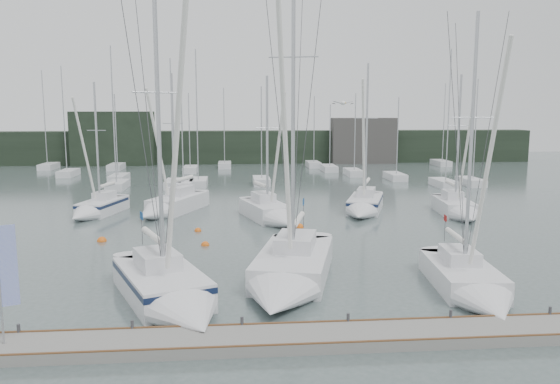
{
  "coord_description": "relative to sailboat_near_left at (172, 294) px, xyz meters",
  "views": [
    {
      "loc": [
        -2.27,
        -23.38,
        8.32
      ],
      "look_at": [
        0.21,
        5.0,
        3.99
      ],
      "focal_mm": 35.0,
      "sensor_mm": 36.0,
      "label": 1
    }
  ],
  "objects": [
    {
      "name": "ground",
      "position": [
        4.88,
        1.11,
        -0.63
      ],
      "size": [
        160.0,
        160.0,
        0.0
      ],
      "primitive_type": "plane",
      "color": "#475754",
      "rests_on": "ground"
    },
    {
      "name": "dock",
      "position": [
        4.88,
        -3.89,
        -0.43
      ],
      "size": [
        24.0,
        2.0,
        0.4
      ],
      "primitive_type": "cube",
      "color": "slate",
      "rests_on": "ground"
    },
    {
      "name": "far_treeline",
      "position": [
        4.88,
        63.11,
        1.87
      ],
      "size": [
        90.0,
        4.0,
        5.0
      ],
      "primitive_type": "cube",
      "color": "black",
      "rests_on": "ground"
    },
    {
      "name": "far_building_left",
      "position": [
        -15.12,
        61.11,
        3.37
      ],
      "size": [
        12.0,
        3.0,
        8.0
      ],
      "primitive_type": "cube",
      "color": "black",
      "rests_on": "ground"
    },
    {
      "name": "far_building_right",
      "position": [
        22.88,
        61.11,
        2.87
      ],
      "size": [
        10.0,
        3.0,
        7.0
      ],
      "primitive_type": "cube",
      "color": "#3F3C3A",
      "rests_on": "ground"
    },
    {
      "name": "mast_forest",
      "position": [
        4.4,
        45.02,
        -0.15
      ],
      "size": [
        58.48,
        26.44,
        14.79
      ],
      "color": "silver",
      "rests_on": "ground"
    },
    {
      "name": "sailboat_near_left",
      "position": [
        0.0,
        0.0,
        0.0
      ],
      "size": [
        6.16,
        9.23,
        15.22
      ],
      "rotation": [
        0.0,
        0.0,
        0.39
      ],
      "color": "silver",
      "rests_on": "ground"
    },
    {
      "name": "sailboat_near_center",
      "position": [
        5.06,
        1.99,
        -0.03
      ],
      "size": [
        5.8,
        10.84,
        18.26
      ],
      "rotation": [
        0.0,
        0.0,
        -0.25
      ],
      "color": "silver",
      "rests_on": "ground"
    },
    {
      "name": "sailboat_near_right",
      "position": [
        13.18,
        0.14,
        -0.12
      ],
      "size": [
        3.51,
        8.67,
        13.47
      ],
      "rotation": [
        0.0,
        0.0,
        -0.1
      ],
      "color": "silver",
      "rests_on": "ground"
    },
    {
      "name": "sailboat_mid_a",
      "position": [
        -8.24,
        21.0,
        -0.08
      ],
      "size": [
        3.94,
        7.3,
        11.13
      ],
      "rotation": [
        0.0,
        0.0,
        -0.26
      ],
      "color": "silver",
      "rests_on": "ground"
    },
    {
      "name": "sailboat_mid_b",
      "position": [
        -2.62,
        21.27,
        -0.04
      ],
      "size": [
        5.76,
        8.99,
        11.99
      ],
      "rotation": [
        0.0,
        0.0,
        -0.4
      ],
      "color": "silver",
      "rests_on": "ground"
    },
    {
      "name": "sailboat_mid_c",
      "position": [
        5.51,
        17.52,
        -0.05
      ],
      "size": [
        4.59,
        8.18,
        11.53
      ],
      "rotation": [
        0.0,
        0.0,
        0.29
      ],
      "color": "silver",
      "rests_on": "ground"
    },
    {
      "name": "sailboat_mid_d",
      "position": [
        13.06,
        20.14,
        -0.05
      ],
      "size": [
        5.06,
        8.46,
        12.75
      ],
      "rotation": [
        0.0,
        0.0,
        -0.34
      ],
      "color": "silver",
      "rests_on": "ground"
    },
    {
      "name": "sailboat_mid_e",
      "position": [
        20.17,
        18.19,
        -0.09
      ],
      "size": [
        3.23,
        7.88,
        11.74
      ],
      "rotation": [
        0.0,
        0.0,
        -0.12
      ],
      "color": "silver",
      "rests_on": "ground"
    },
    {
      "name": "buoy_a",
      "position": [
        0.85,
        10.79,
        -0.63
      ],
      "size": [
        0.52,
        0.52,
        0.52
      ],
      "primitive_type": "sphere",
      "color": "#DD5D13",
      "rests_on": "ground"
    },
    {
      "name": "buoy_b",
      "position": [
        7.28,
        15.36,
        -0.63
      ],
      "size": [
        0.61,
        0.61,
        0.61
      ],
      "primitive_type": "sphere",
      "color": "#DD5D13",
      "rests_on": "ground"
    },
    {
      "name": "buoy_c",
      "position": [
        -5.76,
        12.43,
        -0.63
      ],
      "size": [
        0.6,
        0.6,
        0.6
      ],
      "primitive_type": "sphere",
      "color": "#DD5D13",
      "rests_on": "ground"
    },
    {
      "name": "dock_banner",
      "position": [
        -5.07,
        -3.8,
        2.25
      ],
      "size": [
        0.6,
        0.29,
        4.2
      ],
      "rotation": [
        0.0,
        0.0,
        0.4
      ],
      "color": "#ADB0B5",
      "rests_on": "dock"
    },
    {
      "name": "seagull",
      "position": [
        7.51,
        1.81,
        7.96
      ],
      "size": [
        0.95,
        0.5,
        0.19
      ],
      "rotation": [
        0.0,
        0.0,
        0.4
      ],
      "color": "white",
      "rests_on": "ground"
    },
    {
      "name": "buoy_d",
      "position": [
        0.16,
        14.87,
        -0.63
      ],
      "size": [
        0.48,
        0.48,
        0.48
      ],
      "primitive_type": "sphere",
      "color": "#DD5D13",
      "rests_on": "ground"
    }
  ]
}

